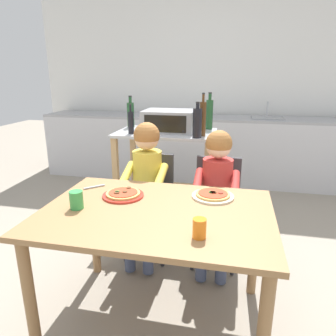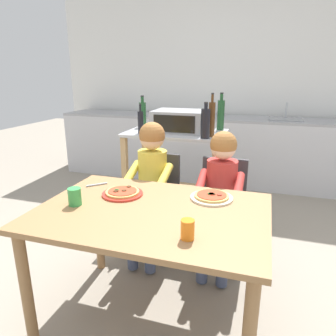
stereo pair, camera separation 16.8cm
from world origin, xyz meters
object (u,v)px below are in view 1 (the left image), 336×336
(dining_chair_right, at_px, (216,203))
(drinking_cup_green, at_px, (76,200))
(bottle_clear_vinegar, at_px, (197,123))
(pizza_plate_cream, at_px, (213,195))
(bottle_slim_sauce, at_px, (209,114))
(bottle_dark_olive_oil, at_px, (203,118))
(child_in_red_shirt, at_px, (216,185))
(dining_chair_left, at_px, (150,197))
(kitchen_island_cart, at_px, (166,164))
(pizza_plate_red_rimmed, at_px, (123,194))
(toaster_oven, at_px, (169,121))
(child_in_yellow_shirt, at_px, (145,177))
(bottle_tall_green_wine, at_px, (131,114))
(drinking_cup_orange, at_px, (199,228))
(serving_spoon, at_px, (94,187))
(bottle_brown_beer, at_px, (131,122))
(dining_table, at_px, (156,227))

(dining_chair_right, xyz_separation_m, drinking_cup_green, (-0.72, -0.81, 0.29))
(bottle_clear_vinegar, bearing_deg, pizza_plate_cream, -75.82)
(bottle_slim_sauce, distance_m, bottle_dark_olive_oil, 0.36)
(bottle_slim_sauce, distance_m, child_in_red_shirt, 0.98)
(dining_chair_left, bearing_deg, kitchen_island_cart, 88.77)
(dining_chair_left, xyz_separation_m, pizza_plate_red_rimmed, (-0.00, -0.59, 0.26))
(toaster_oven, relative_size, child_in_yellow_shirt, 0.43)
(child_in_red_shirt, height_order, drinking_cup_green, child_in_red_shirt)
(kitchen_island_cart, relative_size, bottle_tall_green_wine, 2.99)
(drinking_cup_orange, bearing_deg, bottle_clear_vinegar, 97.91)
(bottle_tall_green_wine, relative_size, pizza_plate_red_rimmed, 1.24)
(bottle_dark_olive_oil, height_order, drinking_cup_orange, bottle_dark_olive_oil)
(dining_chair_left, xyz_separation_m, drinking_cup_orange, (0.51, -0.99, 0.29))
(drinking_cup_orange, distance_m, serving_spoon, 0.89)
(dining_chair_left, height_order, child_in_red_shirt, child_in_red_shirt)
(toaster_oven, distance_m, pizza_plate_red_rimmed, 1.19)
(bottle_dark_olive_oil, bearing_deg, toaster_oven, 154.05)
(bottle_tall_green_wine, height_order, bottle_brown_beer, bottle_tall_green_wine)
(child_in_yellow_shirt, height_order, drinking_cup_green, child_in_yellow_shirt)
(dining_chair_left, height_order, drinking_cup_orange, dining_chair_left)
(toaster_oven, xyz_separation_m, dining_chair_left, (-0.04, -0.56, -0.54))
(kitchen_island_cart, bearing_deg, bottle_slim_sauce, 30.80)
(bottle_brown_beer, relative_size, dining_table, 0.21)
(toaster_oven, distance_m, pizza_plate_cream, 1.19)
(toaster_oven, bearing_deg, bottle_clear_vinegar, -40.40)
(dining_chair_left, relative_size, drinking_cup_green, 8.13)
(dining_chair_left, relative_size, pizza_plate_cream, 3.23)
(child_in_yellow_shirt, height_order, pizza_plate_cream, child_in_yellow_shirt)
(bottle_clear_vinegar, bearing_deg, dining_chair_right, -57.20)
(bottle_brown_beer, bearing_deg, serving_spoon, -87.68)
(bottle_tall_green_wine, bearing_deg, pizza_plate_red_rimmed, -73.50)
(bottle_dark_olive_oil, relative_size, pizza_plate_cream, 1.44)
(bottle_slim_sauce, distance_m, pizza_plate_cream, 1.31)
(dining_chair_right, distance_m, serving_spoon, 0.94)
(pizza_plate_cream, bearing_deg, bottle_tall_green_wine, 127.19)
(kitchen_island_cart, bearing_deg, child_in_yellow_shirt, -91.02)
(bottle_dark_olive_oil, height_order, pizza_plate_cream, bottle_dark_olive_oil)
(pizza_plate_cream, xyz_separation_m, drinking_cup_orange, (-0.02, -0.50, 0.03))
(bottle_slim_sauce, distance_m, dining_chair_left, 1.04)
(pizza_plate_red_rimmed, distance_m, serving_spoon, 0.26)
(toaster_oven, distance_m, dining_chair_left, 0.78)
(child_in_yellow_shirt, bearing_deg, pizza_plate_red_rimmed, -90.02)
(bottle_dark_olive_oil, bearing_deg, dining_chair_left, -131.77)
(bottle_brown_beer, relative_size, child_in_yellow_shirt, 0.25)
(pizza_plate_red_rimmed, bearing_deg, kitchen_island_cart, 89.40)
(pizza_plate_cream, bearing_deg, dining_chair_left, 137.19)
(child_in_red_shirt, xyz_separation_m, serving_spoon, (-0.77, -0.37, 0.06))
(toaster_oven, height_order, serving_spoon, toaster_oven)
(dining_table, bearing_deg, serving_spoon, 152.47)
(pizza_plate_red_rimmed, height_order, pizza_plate_cream, same)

